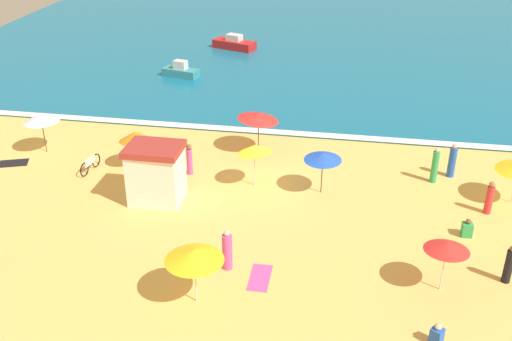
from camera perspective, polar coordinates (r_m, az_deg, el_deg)
ground_plane at (r=29.26m, az=0.46°, el=-1.33°), size 60.00×60.00×0.00m
ocean_water at (r=55.32m, az=5.46°, el=12.43°), size 60.00×44.00×0.10m
wave_breaker_foam at (r=34.83m, az=2.21°, el=3.68°), size 57.00×0.70×0.01m
lifeguard_cabana at (r=27.66m, az=-9.51°, el=-0.24°), size 2.50×2.02×2.75m
beach_umbrella_1 at (r=27.88m, az=6.38°, el=1.33°), size 2.17×2.18×2.11m
beach_umbrella_2 at (r=20.85m, az=-5.91°, el=-8.03°), size 2.16×2.16×2.19m
beach_umbrella_3 at (r=33.81m, az=-19.80°, el=4.76°), size 2.06×2.05×2.25m
beach_umbrella_4 at (r=22.39m, az=17.72°, el=-6.92°), size 1.72×1.74×2.09m
beach_umbrella_5 at (r=31.86m, az=0.24°, el=5.17°), size 2.61×2.58×2.35m
beach_umbrella_6 at (r=30.83m, az=-11.42°, el=3.22°), size 2.10×2.12×2.04m
beach_umbrella_7 at (r=28.33m, az=-0.15°, el=2.05°), size 2.28×2.27×2.22m
parked_bicycle at (r=31.53m, az=-15.50°, el=0.60°), size 0.31×1.81×0.76m
beachgoer_0 at (r=26.67m, az=19.46°, el=-5.26°), size 0.44×0.44×0.83m
beachgoer_1 at (r=24.25m, az=22.93°, el=-8.30°), size 0.43×0.43×1.58m
beachgoer_4 at (r=31.22m, az=18.17°, el=0.84°), size 0.51×0.51×1.76m
beachgoer_5 at (r=20.93m, az=16.84°, el=-14.75°), size 0.51×0.51×0.82m
beachgoer_6 at (r=23.06m, az=-2.75°, el=-7.64°), size 0.53×0.53×1.72m
beachgoer_7 at (r=30.09m, az=-6.35°, el=1.06°), size 0.41×0.41×1.63m
beachgoer_9 at (r=28.49m, az=21.34°, el=-2.47°), size 0.45×0.45×1.58m
beachgoer_10 at (r=30.37m, az=16.67°, el=0.42°), size 0.46×0.46×1.85m
beach_towel_0 at (r=22.99m, az=0.38°, el=-10.16°), size 0.79×1.70×0.01m
beach_towel_3 at (r=33.81m, az=-22.09°, el=0.66°), size 1.69×1.36×0.01m
small_boat_0 at (r=44.69m, az=-7.17°, el=9.38°), size 2.85×1.67×1.18m
small_boat_1 at (r=51.50m, az=-2.08°, el=11.98°), size 3.85×2.54×1.21m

